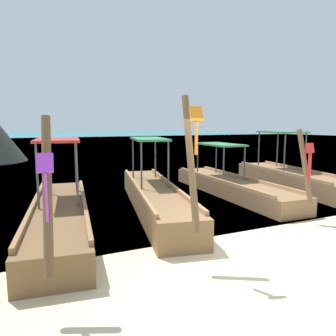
{
  "coord_description": "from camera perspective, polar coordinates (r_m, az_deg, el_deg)",
  "views": [
    {
      "loc": [
        -3.5,
        -4.6,
        2.4
      ],
      "look_at": [
        0.0,
        3.05,
        1.26
      ],
      "focal_mm": 34.23,
      "sensor_mm": 36.0,
      "label": 1
    }
  ],
  "objects": [
    {
      "name": "ground",
      "position": [
        6.26,
        12.1,
        -15.0
      ],
      "size": [
        120.0,
        120.0,
        0.0
      ],
      "primitive_type": "plane",
      "color": "beige"
    },
    {
      "name": "sea_water",
      "position": [
        65.79,
        -21.63,
        5.1
      ],
      "size": [
        120.0,
        120.0,
        0.0
      ],
      "primitive_type": "plane",
      "color": "#147A89",
      "rests_on": "ground"
    },
    {
      "name": "longtail_boat_violet_ribbon",
      "position": [
        7.8,
        -18.73,
        -7.93
      ],
      "size": [
        1.98,
        6.64,
        2.53
      ],
      "color": "brown",
      "rests_on": "ground"
    },
    {
      "name": "longtail_boat_orange_ribbon",
      "position": [
        9.08,
        -2.49,
        -5.11
      ],
      "size": [
        2.41,
        7.24,
        2.92
      ],
      "color": "brown",
      "rests_on": "ground"
    },
    {
      "name": "longtail_boat_red_ribbon",
      "position": [
        11.23,
        11.14,
        -3.1
      ],
      "size": [
        1.48,
        6.72,
        2.3
      ],
      "color": "olive",
      "rests_on": "ground"
    },
    {
      "name": "longtail_boat_pink_ribbon",
      "position": [
        13.12,
        21.09,
        -1.69
      ],
      "size": [
        2.27,
        6.36,
        2.56
      ],
      "color": "olive",
      "rests_on": "ground"
    }
  ]
}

